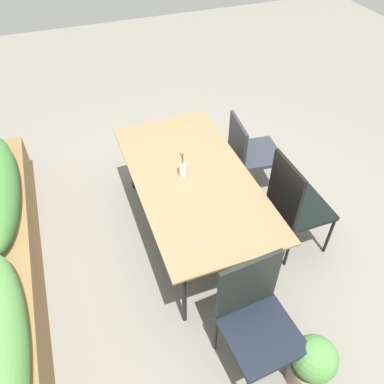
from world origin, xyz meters
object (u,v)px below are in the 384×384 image
(chair_near_left, at_px, (294,202))
(chair_near_right, at_px, (250,150))
(planter_box, at_px, (5,270))
(chair_end_left, at_px, (256,316))
(potted_plant, at_px, (312,363))
(dining_table, at_px, (192,180))
(flower_vase, at_px, (182,166))

(chair_near_left, distance_m, chair_near_right, 0.86)
(planter_box, bearing_deg, chair_end_left, -124.31)
(planter_box, xyz_separation_m, potted_plant, (-1.42, -1.90, -0.12))
(chair_near_left, xyz_separation_m, chair_near_right, (0.86, -0.01, -0.06))
(chair_near_right, bearing_deg, potted_plant, -7.82)
(chair_near_right, distance_m, potted_plant, 2.07)
(dining_table, distance_m, planter_box, 1.65)
(chair_near_right, xyz_separation_m, planter_box, (-0.58, 2.41, -0.12))
(planter_box, bearing_deg, chair_near_left, -96.67)
(chair_near_left, bearing_deg, potted_plant, -23.41)
(dining_table, relative_size, chair_near_right, 2.23)
(flower_vase, xyz_separation_m, planter_box, (-0.18, 1.54, -0.47))
(dining_table, bearing_deg, potted_plant, -169.44)
(chair_end_left, xyz_separation_m, potted_plant, (-0.32, -0.30, -0.28))
(potted_plant, bearing_deg, chair_near_right, -14.08)
(chair_end_left, distance_m, chair_near_right, 1.86)
(dining_table, bearing_deg, planter_box, 95.20)
(potted_plant, bearing_deg, flower_vase, 12.77)
(planter_box, distance_m, potted_plant, 2.38)
(dining_table, xyz_separation_m, chair_near_left, (-0.43, -0.78, -0.14))
(dining_table, distance_m, chair_near_right, 0.93)
(dining_table, height_order, planter_box, planter_box)
(dining_table, height_order, chair_end_left, chair_end_left)
(dining_table, xyz_separation_m, chair_end_left, (-1.24, 0.01, -0.17))
(chair_end_left, height_order, planter_box, chair_end_left)
(chair_near_left, distance_m, flower_vase, 1.01)
(chair_near_left, relative_size, chair_near_right, 1.18)
(chair_end_left, distance_m, planter_box, 1.95)
(chair_near_right, relative_size, flower_vase, 3.26)
(chair_near_left, xyz_separation_m, chair_end_left, (-0.82, 0.79, -0.03))
(chair_near_right, relative_size, potted_plant, 1.77)
(chair_end_left, height_order, flower_vase, flower_vase)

